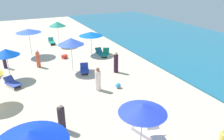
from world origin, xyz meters
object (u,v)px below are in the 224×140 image
Objects in this scene: beachgoer_2 at (4,60)px; umbrella_2 at (57,24)px; lounge_chair_2_0 at (52,42)px; umbrella_7 at (30,138)px; lounge_chair_4_0 at (84,70)px; lounge_chair_8_0 at (13,83)px; umbrella_0 at (28,31)px; beachgoer_5 at (61,119)px; umbrella_4 at (71,41)px; cooler_box_0 at (65,57)px; lounge_chair_9_0 at (157,136)px; lounge_chair_9_1 at (143,128)px; beachgoer_4 at (116,63)px; beach_ball_1 at (118,85)px; lounge_chair_1_1 at (101,53)px; umbrella_9 at (143,108)px; lounge_chair_1_0 at (106,54)px; beachgoer_0 at (38,59)px; umbrella_1 at (91,34)px; umbrella_8 at (6,52)px; beachgoer_7 at (98,80)px.

umbrella_2 is at bearing 23.34° from beachgoer_2.
umbrella_7 is at bearing -102.27° from lounge_chair_2_0.
lounge_chair_4_0 reaches higher than lounge_chair_8_0.
umbrella_0 is 1.77× the size of beachgoer_5.
cooler_box_0 is at bearing 177.64° from umbrella_4.
lounge_chair_9_0 is 0.96× the size of lounge_chair_9_1.
beachgoer_4 is at bearing -6.82° from lounge_chair_4_0.
beachgoer_4 is at bearing 156.87° from beach_ball_1.
lounge_chair_1_1 is 1.02× the size of beachgoer_5.
beachgoer_5 reaches higher than lounge_chair_8_0.
umbrella_7 is 4.42m from umbrella_9.
lounge_chair_1_0 is 11.38m from beachgoer_5.
lounge_chair_4_0 is 6.81m from beachgoer_2.
lounge_chair_9_1 is at bearing 162.25° from beachgoer_0.
umbrella_1 is 0.87× the size of umbrella_2.
lounge_chair_9_0 reaches higher than lounge_chair_4_0.
umbrella_2 is 12.25m from beach_ball_1.
umbrella_1 is 4.92× the size of cooler_box_0.
umbrella_9 is (9.92, 0.21, -0.40)m from umbrella_4.
lounge_chair_1_0 is at bearing -122.77° from beachgoer_0.
beachgoer_4 reaches higher than cooler_box_0.
beachgoer_4 is (0.76, 7.59, 0.53)m from lounge_chair_8_0.
umbrella_8 is 11.89m from lounge_chair_9_0.
beachgoer_4 is at bearing -73.68° from lounge_chair_2_0.
umbrella_8 is 2.32m from lounge_chair_8_0.
umbrella_8 is 1.58× the size of lounge_chair_9_0.
umbrella_1 is 2.09m from lounge_chair_1_1.
beachgoer_0 is 2.84m from cooler_box_0.
beachgoer_7 reaches higher than lounge_chair_8_0.
umbrella_0 is 15.86m from lounge_chair_9_0.
lounge_chair_4_0 is (3.28, -2.76, 0.01)m from lounge_chair_1_1.
cooler_box_0 is (-13.16, -0.07, -1.89)m from umbrella_9.
beach_ball_1 is at bearing -74.70° from lounge_chair_1_0.
beachgoer_4 is at bearing 74.35° from umbrella_8.
umbrella_7 is at bearing 0.39° from beachgoer_7.
beachgoer_7 is 1.50m from beach_ball_1.
umbrella_1 is 5.60m from beachgoer_0.
umbrella_0 is 1.79× the size of lounge_chair_8_0.
beachgoer_7 is (2.20, -2.42, -0.04)m from beachgoer_4.
lounge_chair_2_0 is 0.87× the size of lounge_chair_8_0.
lounge_chair_9_0 is 0.92× the size of beachgoer_7.
umbrella_7 reaches higher than lounge_chair_4_0.
beachgoer_4 is at bearing -159.17° from beachgoer_0.
umbrella_7 is at bearing 137.55° from beachgoer_0.
lounge_chair_1_0 reaches higher than lounge_chair_1_1.
umbrella_9 is 1.46× the size of lounge_chair_9_1.
beachgoer_2 reaches higher than lounge_chair_2_0.
lounge_chair_9_1 reaches higher than beach_ball_1.
umbrella_9 reaches higher than beachgoer_0.
beachgoer_2 is at bearing -173.77° from umbrella_8.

